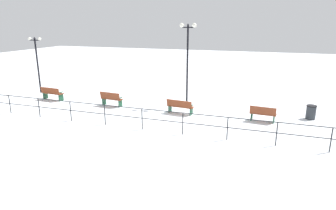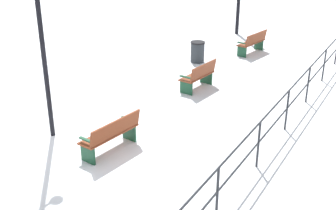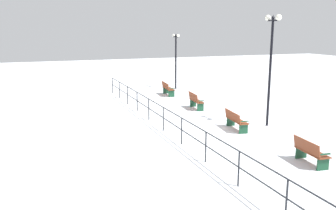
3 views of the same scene
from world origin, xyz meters
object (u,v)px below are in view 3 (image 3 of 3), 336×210
at_px(bench_third, 236,120).
at_px(bench_fourth, 195,100).
at_px(bench_fifth, 168,88).
at_px(lamppost_middle, 271,50).
at_px(bench_second, 310,152).
at_px(lamppost_far, 176,53).

relative_size(bench_third, bench_fourth, 1.08).
height_order(bench_fourth, bench_fifth, bench_fourth).
distance_m(bench_fifth, lamppost_middle, 9.84).
bearing_deg(bench_fifth, bench_third, -85.96).
xyz_separation_m(bench_third, lamppost_middle, (1.80, 0.08, 3.12)).
distance_m(bench_second, lamppost_middle, 5.93).
distance_m(bench_fourth, bench_fifth, 4.65).
height_order(bench_second, bench_fifth, bench_fifth).
distance_m(bench_third, lamppost_far, 12.04).
bearing_deg(bench_fifth, bench_fourth, -85.23).
xyz_separation_m(bench_second, lamppost_middle, (1.71, 4.74, 3.13)).
bearing_deg(bench_fifth, lamppost_far, 61.79).
xyz_separation_m(bench_fourth, lamppost_middle, (1.63, -4.56, 3.08)).
bearing_deg(bench_fourth, bench_fifth, 95.18).
height_order(bench_third, bench_fourth, bench_fourth).
height_order(lamppost_middle, lamppost_far, lamppost_middle).
bearing_deg(bench_third, lamppost_middle, 9.51).
height_order(bench_fourth, lamppost_middle, lamppost_middle).
bearing_deg(lamppost_far, bench_fifth, -123.60).
bearing_deg(bench_third, bench_fourth, 94.73).
bearing_deg(bench_fourth, lamppost_middle, -64.50).
relative_size(bench_fourth, bench_fifth, 0.90).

